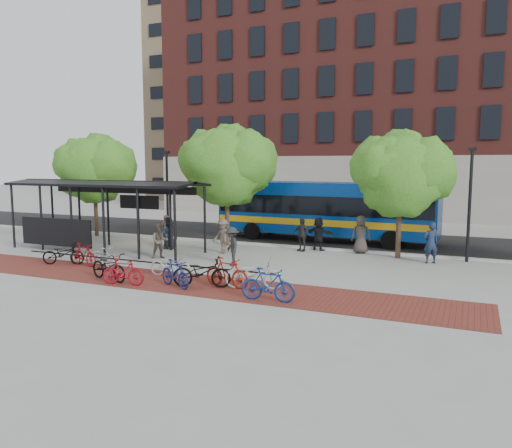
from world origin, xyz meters
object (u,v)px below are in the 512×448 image
at_px(tree_b, 229,163).
at_px(bike_7, 175,274).
at_px(pedestrian_1, 167,230).
at_px(pedestrian_8, 160,241).
at_px(bike_2, 102,256).
at_px(bike_0, 63,254).
at_px(bus_shelter, 103,192).
at_px(bike_6, 171,265).
at_px(bus, 325,208).
at_px(tree_c, 403,172).
at_px(pedestrian_2, 167,233).
at_px(lamp_post_right, 470,201).
at_px(pedestrian_7, 431,243).
at_px(bike_5, 123,272).
at_px(tree_a, 96,166).
at_px(bike_4, 109,267).
at_px(bike_1, 83,255).
at_px(bike_9, 227,273).
at_px(pedestrian_9, 232,246).
at_px(pedestrian_0, 169,233).
at_px(pedestrian_4, 302,235).
at_px(bike_10, 254,274).
at_px(pedestrian_3, 223,236).
at_px(pedestrian_6, 361,234).
at_px(bike_8, 202,272).
at_px(pedestrian_5, 319,234).
at_px(lamp_post_left, 167,193).

xyz_separation_m(tree_b, bike_7, (2.34, -9.01, -3.96)).
height_order(pedestrian_1, pedestrian_8, pedestrian_1).
xyz_separation_m(tree_b, pedestrian_1, (-3.05, -1.47, -3.62)).
xyz_separation_m(bike_2, bike_7, (4.91, -1.83, 0.06)).
height_order(bike_0, bike_2, bike_0).
relative_size(bus_shelter, bike_6, 5.89).
bearing_deg(bus, pedestrian_1, -143.71).
height_order(tree_c, pedestrian_2, tree_c).
relative_size(lamp_post_right, pedestrian_7, 2.77).
height_order(bus_shelter, pedestrian_2, bus_shelter).
xyz_separation_m(lamp_post_right, bike_0, (-16.29, -7.79, -2.26)).
distance_m(tree_b, bike_5, 10.31).
relative_size(tree_a, pedestrian_2, 3.76).
bearing_deg(bus, bike_4, -109.06).
bearing_deg(tree_b, pedestrian_2, -138.60).
height_order(bike_1, pedestrian_1, pedestrian_1).
xyz_separation_m(bike_2, bike_9, (6.63, -1.11, 0.10)).
distance_m(bike_9, pedestrian_9, 3.86).
xyz_separation_m(pedestrian_0, pedestrian_4, (6.53, 2.12, 0.03)).
distance_m(bus, pedestrian_7, 7.54).
height_order(bus_shelter, bus, bus_shelter).
bearing_deg(pedestrian_1, pedestrian_7, -178.09).
distance_m(bike_4, pedestrian_2, 7.19).
bearing_deg(bike_10, pedestrian_2, 36.59).
bearing_deg(bike_1, pedestrian_8, -26.90).
bearing_deg(pedestrian_3, bike_2, -116.85).
bearing_deg(bike_6, pedestrian_1, 31.22).
distance_m(bus_shelter, bike_5, 8.40).
height_order(bike_4, pedestrian_2, pedestrian_2).
xyz_separation_m(pedestrian_1, pedestrian_8, (1.73, -3.18, -0.02)).
relative_size(bike_9, pedestrian_6, 0.96).
xyz_separation_m(bus, pedestrian_6, (2.72, -3.12, -0.98)).
relative_size(pedestrian_3, pedestrian_9, 1.01).
relative_size(pedestrian_0, pedestrian_4, 0.97).
relative_size(bus_shelter, lamp_post_right, 2.07).
xyz_separation_m(bike_8, pedestrian_5, (1.66, 9.08, 0.29)).
xyz_separation_m(tree_a, pedestrian_4, (13.17, -0.12, -3.40)).
distance_m(lamp_post_left, bike_1, 8.03).
bearing_deg(pedestrian_8, tree_c, -16.07).
bearing_deg(bike_8, bike_1, 61.42).
distance_m(tree_b, bus, 6.16).
bearing_deg(bike_5, pedestrian_4, -31.03).
bearing_deg(tree_a, pedestrian_9, -22.45).
xyz_separation_m(lamp_post_left, bike_2, (1.53, -7.43, -2.30)).
distance_m(bike_0, bike_4, 4.15).
relative_size(bus_shelter, bus, 0.85).
distance_m(bike_4, bike_7, 2.89).
bearing_deg(pedestrian_3, pedestrian_6, 32.37).
relative_size(tree_b, lamp_post_right, 1.26).
distance_m(bike_8, bike_9, 0.91).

